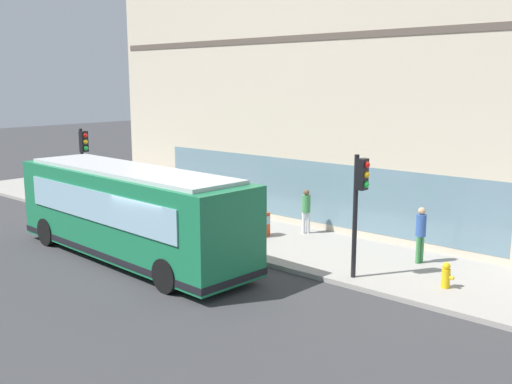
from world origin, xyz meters
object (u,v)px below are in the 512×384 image
(pedestrian_near_hydrant, at_px, (421,231))
(traffic_light_near_corner, at_px, (360,193))
(pedestrian_by_light_pole, at_px, (186,194))
(city_bus_nearside, at_px, (130,213))
(traffic_light_down_block, at_px, (84,154))
(newspaper_vending_box, at_px, (262,224))
(pedestrian_walking_along_curb, at_px, (306,208))
(fire_hydrant, at_px, (446,275))

(pedestrian_near_hydrant, bearing_deg, traffic_light_near_corner, 164.21)
(pedestrian_by_light_pole, bearing_deg, pedestrian_near_hydrant, -86.62)
(city_bus_nearside, bearing_deg, traffic_light_down_block, 68.34)
(city_bus_nearside, height_order, traffic_light_down_block, traffic_light_down_block)
(newspaper_vending_box, bearing_deg, pedestrian_walking_along_curb, -34.66)
(traffic_light_down_block, relative_size, pedestrian_walking_along_curb, 2.18)
(traffic_light_down_block, relative_size, pedestrian_by_light_pole, 2.08)
(fire_hydrant, xyz_separation_m, newspaper_vending_box, (0.87, 7.49, 0.09))
(city_bus_nearside, height_order, newspaper_vending_box, city_bus_nearside)
(city_bus_nearside, distance_m, pedestrian_walking_along_curb, 6.69)
(pedestrian_near_hydrant, distance_m, newspaper_vending_box, 5.98)
(city_bus_nearside, distance_m, pedestrian_near_hydrant, 9.44)
(pedestrian_near_hydrant, distance_m, pedestrian_by_light_pole, 10.30)
(city_bus_nearside, bearing_deg, pedestrian_walking_along_curb, -24.55)
(pedestrian_by_light_pole, bearing_deg, pedestrian_walking_along_curb, -77.12)
(traffic_light_down_block, xyz_separation_m, pedestrian_near_hydrant, (2.76, -14.48, -1.52))
(pedestrian_walking_along_curb, xyz_separation_m, pedestrian_by_light_pole, (-1.22, 5.35, 0.05))
(fire_hydrant, xyz_separation_m, pedestrian_by_light_pole, (1.06, 11.87, 0.66))
(pedestrian_by_light_pole, distance_m, newspaper_vending_box, 4.42)
(pedestrian_walking_along_curb, bearing_deg, fire_hydrant, -109.32)
(fire_hydrant, height_order, newspaper_vending_box, newspaper_vending_box)
(pedestrian_walking_along_curb, bearing_deg, city_bus_nearside, 155.45)
(traffic_light_near_corner, relative_size, pedestrian_by_light_pole, 2.06)
(traffic_light_near_corner, relative_size, pedestrian_walking_along_curb, 2.16)
(city_bus_nearside, bearing_deg, pedestrian_by_light_pole, 28.01)
(city_bus_nearside, distance_m, fire_hydrant, 10.09)
(fire_hydrant, bearing_deg, pedestrian_near_hydrant, 43.65)
(city_bus_nearside, xyz_separation_m, pedestrian_by_light_pole, (4.85, 2.58, -0.38))
(newspaper_vending_box, bearing_deg, pedestrian_near_hydrant, -82.34)
(city_bus_nearside, xyz_separation_m, fire_hydrant, (3.79, -9.29, -1.04))
(fire_hydrant, bearing_deg, pedestrian_walking_along_curb, 70.68)
(traffic_light_near_corner, relative_size, traffic_light_down_block, 0.99)
(pedestrian_walking_along_curb, bearing_deg, pedestrian_near_hydrant, -97.16)
(pedestrian_by_light_pole, relative_size, newspaper_vending_box, 1.97)
(traffic_light_near_corner, xyz_separation_m, pedestrian_walking_along_curb, (3.20, 4.20, -1.57))
(traffic_light_near_corner, bearing_deg, pedestrian_walking_along_curb, 52.68)
(pedestrian_by_light_pole, bearing_deg, traffic_light_down_block, 117.13)
(city_bus_nearside, relative_size, pedestrian_near_hydrant, 5.60)
(traffic_light_down_block, bearing_deg, pedestrian_by_light_pole, -62.87)
(pedestrian_by_light_pole, bearing_deg, newspaper_vending_box, -92.45)
(pedestrian_by_light_pole, bearing_deg, city_bus_nearside, -151.99)
(traffic_light_near_corner, distance_m, newspaper_vending_box, 5.86)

